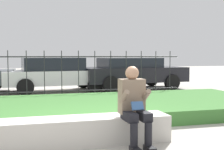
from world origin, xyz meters
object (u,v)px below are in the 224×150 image
at_px(person_seated_reader, 134,103).
at_px(car_parked_center, 56,74).
at_px(stone_bench, 80,132).
at_px(car_parked_right, 132,72).

xyz_separation_m(person_seated_reader, car_parked_center, (-0.43, 7.59, 0.03)).
distance_m(stone_bench, car_parked_right, 8.12).
relative_size(person_seated_reader, car_parked_right, 0.28).
distance_m(stone_bench, person_seated_reader, 0.96).
relative_size(car_parked_center, car_parked_right, 0.95).
height_order(stone_bench, car_parked_right, car_parked_right).
bearing_deg(car_parked_right, car_parked_center, 176.43).
xyz_separation_m(stone_bench, car_parked_right, (3.47, 7.33, 0.51)).
relative_size(stone_bench, car_parked_right, 0.66).
relative_size(stone_bench, person_seated_reader, 2.34).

